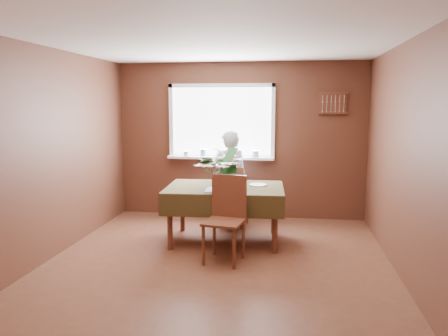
# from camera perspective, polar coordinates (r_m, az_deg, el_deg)

# --- Properties ---
(floor) EXTENTS (4.50, 4.50, 0.00)m
(floor) POSITION_cam_1_polar(r_m,az_deg,el_deg) (5.16, -0.95, -12.51)
(floor) COLOR #562C1D
(floor) RESTS_ON ground
(ceiling) EXTENTS (4.50, 4.50, 0.00)m
(ceiling) POSITION_cam_1_polar(r_m,az_deg,el_deg) (4.87, -1.02, 16.17)
(ceiling) COLOR white
(ceiling) RESTS_ON wall_back
(wall_back) EXTENTS (4.00, 0.00, 4.00)m
(wall_back) POSITION_cam_1_polar(r_m,az_deg,el_deg) (7.07, 2.09, 3.60)
(wall_back) COLOR brown
(wall_back) RESTS_ON floor
(wall_front) EXTENTS (4.00, 0.00, 4.00)m
(wall_front) POSITION_cam_1_polar(r_m,az_deg,el_deg) (2.70, -9.09, -4.40)
(wall_front) COLOR brown
(wall_front) RESTS_ON floor
(wall_left) EXTENTS (0.00, 4.50, 4.50)m
(wall_left) POSITION_cam_1_polar(r_m,az_deg,el_deg) (5.55, -21.78, 1.68)
(wall_left) COLOR brown
(wall_left) RESTS_ON floor
(wall_right) EXTENTS (0.00, 4.50, 4.50)m
(wall_right) POSITION_cam_1_polar(r_m,az_deg,el_deg) (4.93, 22.57, 0.86)
(wall_right) COLOR brown
(wall_right) RESTS_ON floor
(window_assembly) EXTENTS (1.72, 0.20, 1.22)m
(window_assembly) POSITION_cam_1_polar(r_m,az_deg,el_deg) (7.05, -0.33, 4.43)
(window_assembly) COLOR white
(window_assembly) RESTS_ON wall_back
(spoon_rack) EXTENTS (0.44, 0.05, 0.33)m
(spoon_rack) POSITION_cam_1_polar(r_m,az_deg,el_deg) (7.00, 14.09, 8.22)
(spoon_rack) COLOR brown
(spoon_rack) RESTS_ON wall_back
(dining_table) EXTENTS (1.61, 1.14, 0.76)m
(dining_table) POSITION_cam_1_polar(r_m,az_deg,el_deg) (5.82, 0.12, -3.32)
(dining_table) COLOR brown
(dining_table) RESTS_ON floor
(chair_far) EXTENTS (0.45, 0.45, 0.93)m
(chair_far) POSITION_cam_1_polar(r_m,az_deg,el_deg) (6.55, 1.09, -3.37)
(chair_far) COLOR brown
(chair_far) RESTS_ON floor
(chair_near) EXTENTS (0.50, 0.50, 1.01)m
(chair_near) POSITION_cam_1_polar(r_m,az_deg,el_deg) (5.17, 0.28, -6.13)
(chair_near) COLOR brown
(chair_near) RESTS_ON floor
(seated_woman) EXTENTS (0.59, 0.45, 1.46)m
(seated_woman) POSITION_cam_1_polar(r_m,az_deg,el_deg) (6.50, 0.71, -1.46)
(seated_woman) COLOR white
(seated_woman) RESTS_ON floor
(flower_bouquet) EXTENTS (0.56, 0.56, 0.48)m
(flower_bouquet) POSITION_cam_1_polar(r_m,az_deg,el_deg) (5.51, -0.76, 0.30)
(flower_bouquet) COLOR white
(flower_bouquet) RESTS_ON dining_table
(side_plate) EXTENTS (0.30, 0.30, 0.01)m
(side_plate) POSITION_cam_1_polar(r_m,az_deg,el_deg) (5.91, 4.46, -2.20)
(side_plate) COLOR white
(side_plate) RESTS_ON dining_table
(table_knife) EXTENTS (0.03, 0.22, 0.00)m
(table_knife) POSITION_cam_1_polar(r_m,az_deg,el_deg) (5.55, 1.49, -2.85)
(table_knife) COLOR silver
(table_knife) RESTS_ON dining_table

